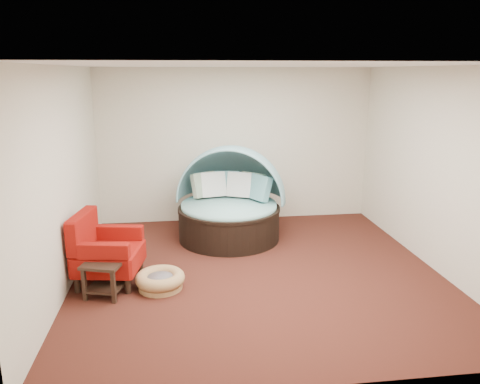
{
  "coord_description": "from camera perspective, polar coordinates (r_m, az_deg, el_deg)",
  "views": [
    {
      "loc": [
        -1.03,
        -5.98,
        2.72
      ],
      "look_at": [
        -0.17,
        0.6,
        1.01
      ],
      "focal_mm": 35.0,
      "sensor_mm": 36.0,
      "label": 1
    }
  ],
  "objects": [
    {
      "name": "pet_basket",
      "position": [
        6.22,
        -9.69,
        -10.53
      ],
      "size": [
        0.66,
        0.66,
        0.22
      ],
      "rotation": [
        0.0,
        0.0,
        0.03
      ],
      "color": "#9C7347",
      "rests_on": "floor"
    },
    {
      "name": "wall_front",
      "position": [
        3.86,
        8.54,
        -5.75
      ],
      "size": [
        5.0,
        0.0,
        5.0
      ],
      "primitive_type": "plane",
      "rotation": [
        -1.57,
        0.0,
        0.0
      ],
      "color": "beige",
      "rests_on": "floor"
    },
    {
      "name": "wall_left",
      "position": [
        6.3,
        -20.76,
        1.39
      ],
      "size": [
        0.0,
        5.0,
        5.0
      ],
      "primitive_type": "plane",
      "rotation": [
        1.57,
        0.0,
        1.57
      ],
      "color": "beige",
      "rests_on": "floor"
    },
    {
      "name": "canopy_daybed",
      "position": [
        7.78,
        -1.23,
        -0.47
      ],
      "size": [
        2.12,
        2.08,
        1.55
      ],
      "rotation": [
        0.0,
        0.0,
        -0.28
      ],
      "color": "black",
      "rests_on": "floor"
    },
    {
      "name": "side_table",
      "position": [
        6.13,
        -16.12,
        -9.5
      ],
      "size": [
        0.58,
        0.58,
        0.45
      ],
      "rotation": [
        0.0,
        0.0,
        -0.29
      ],
      "color": "black",
      "rests_on": "floor"
    },
    {
      "name": "ceiling",
      "position": [
        6.06,
        2.43,
        15.19
      ],
      "size": [
        5.0,
        5.0,
        0.0
      ],
      "primitive_type": "plane",
      "rotation": [
        3.14,
        0.0,
        0.0
      ],
      "color": "white",
      "rests_on": "wall_back"
    },
    {
      "name": "red_armchair",
      "position": [
        6.45,
        -16.24,
        -6.89
      ],
      "size": [
        0.94,
        0.94,
        0.95
      ],
      "rotation": [
        0.0,
        0.0,
        -0.17
      ],
      "color": "black",
      "rests_on": "floor"
    },
    {
      "name": "wall_right",
      "position": [
        7.06,
        22.73,
        2.54
      ],
      "size": [
        0.0,
        5.0,
        5.0
      ],
      "primitive_type": "plane",
      "rotation": [
        1.57,
        0.0,
        -1.57
      ],
      "color": "beige",
      "rests_on": "floor"
    },
    {
      "name": "floor",
      "position": [
        6.65,
        2.17,
        -9.72
      ],
      "size": [
        5.0,
        5.0,
        0.0
      ],
      "primitive_type": "plane",
      "color": "#4A1E15",
      "rests_on": "ground"
    },
    {
      "name": "wall_back",
      "position": [
        8.64,
        -0.49,
        5.66
      ],
      "size": [
        5.0,
        0.0,
        5.0
      ],
      "primitive_type": "plane",
      "rotation": [
        1.57,
        0.0,
        0.0
      ],
      "color": "beige",
      "rests_on": "floor"
    }
  ]
}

